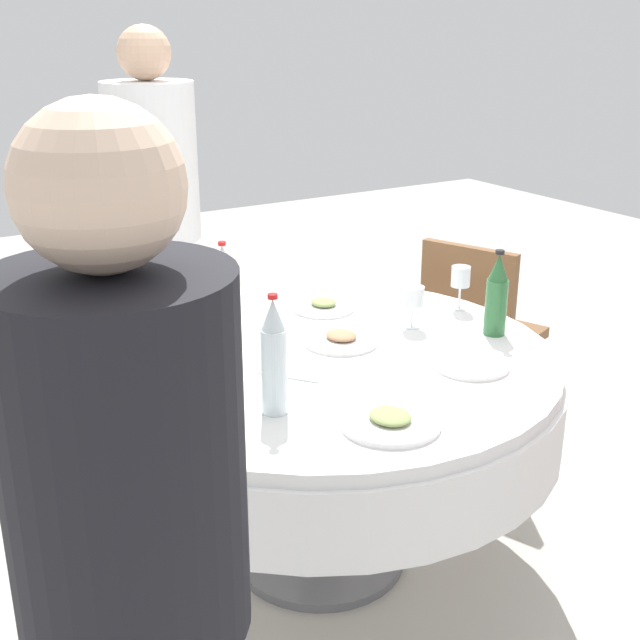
% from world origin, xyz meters
% --- Properties ---
extents(ground_plane, '(10.00, 10.00, 0.00)m').
position_xyz_m(ground_plane, '(0.00, 0.00, 0.00)').
color(ground_plane, '#B7B2A8').
extents(dining_table, '(1.47, 1.47, 0.74)m').
position_xyz_m(dining_table, '(0.00, 0.00, 0.59)').
color(dining_table, white).
rests_on(dining_table, ground_plane).
extents(bottle_amber_far, '(0.07, 0.07, 0.29)m').
position_xyz_m(bottle_amber_far, '(0.07, -0.46, 0.87)').
color(bottle_amber_far, '#8C5619').
rests_on(bottle_amber_far, dining_table).
extents(bottle_clear_outer, '(0.06, 0.06, 0.26)m').
position_xyz_m(bottle_clear_outer, '(-0.14, -0.25, 0.86)').
color(bottle_clear_outer, silver).
rests_on(bottle_clear_outer, dining_table).
extents(bottle_green_west, '(0.07, 0.07, 0.28)m').
position_xyz_m(bottle_green_west, '(0.16, 0.56, 0.87)').
color(bottle_green_west, '#2D6B38').
rests_on(bottle_green_west, dining_table).
extents(bottle_clear_right, '(0.07, 0.07, 0.32)m').
position_xyz_m(bottle_clear_right, '(0.28, -0.31, 0.89)').
color(bottle_clear_right, silver).
rests_on(bottle_clear_right, dining_table).
extents(bottle_green_left, '(0.07, 0.07, 0.27)m').
position_xyz_m(bottle_green_left, '(0.18, -0.41, 0.87)').
color(bottle_green_left, '#2D6B38').
rests_on(bottle_green_left, dining_table).
extents(bottle_clear_mid, '(0.06, 0.06, 0.29)m').
position_xyz_m(bottle_clear_mid, '(-0.34, -0.16, 0.88)').
color(bottle_clear_mid, silver).
rests_on(bottle_clear_mid, dining_table).
extents(bottle_clear_inner, '(0.06, 0.06, 0.29)m').
position_xyz_m(bottle_clear_inner, '(-0.03, -0.50, 0.88)').
color(bottle_clear_inner, silver).
rests_on(bottle_clear_inner, dining_table).
extents(wine_glass_right, '(0.08, 0.08, 0.14)m').
position_xyz_m(wine_glass_right, '(-0.03, 0.37, 0.84)').
color(wine_glass_right, white).
rests_on(wine_glass_right, dining_table).
extents(wine_glass_left, '(0.07, 0.07, 0.15)m').
position_xyz_m(wine_glass_left, '(-0.09, 0.63, 0.85)').
color(wine_glass_left, white).
rests_on(wine_glass_left, dining_table).
extents(plate_south, '(0.23, 0.23, 0.04)m').
position_xyz_m(plate_south, '(-0.03, 0.10, 0.75)').
color(plate_south, white).
rests_on(plate_south, dining_table).
extents(plate_front, '(0.21, 0.21, 0.04)m').
position_xyz_m(plate_front, '(-0.33, 0.22, 0.75)').
color(plate_front, white).
rests_on(plate_front, dining_table).
extents(plate_east, '(0.22, 0.22, 0.02)m').
position_xyz_m(plate_east, '(0.32, 0.32, 0.75)').
color(plate_east, white).
rests_on(plate_east, dining_table).
extents(plate_rear, '(0.25, 0.25, 0.04)m').
position_xyz_m(plate_rear, '(0.50, -0.10, 0.75)').
color(plate_rear, white).
rests_on(plate_rear, dining_table).
extents(knife_outer, '(0.12, 0.15, 0.00)m').
position_xyz_m(knife_outer, '(-0.36, -0.36, 0.74)').
color(knife_outer, silver).
rests_on(knife_outer, dining_table).
extents(spoon_west, '(0.15, 0.12, 0.00)m').
position_xyz_m(spoon_west, '(0.11, -0.17, 0.74)').
color(spoon_west, silver).
rests_on(spoon_west, dining_table).
extents(person_outer, '(0.34, 0.34, 1.68)m').
position_xyz_m(person_outer, '(-0.98, -0.13, 0.88)').
color(person_outer, '#4C3F33').
rests_on(person_outer, ground_plane).
extents(person_west, '(0.34, 0.34, 1.62)m').
position_xyz_m(person_west, '(0.98, -0.92, 0.85)').
color(person_west, slate).
rests_on(person_west, ground_plane).
extents(chair_mid, '(0.52, 0.52, 0.87)m').
position_xyz_m(chair_mid, '(-0.38, 0.98, 0.52)').
color(chair_mid, brown).
rests_on(chair_mid, ground_plane).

